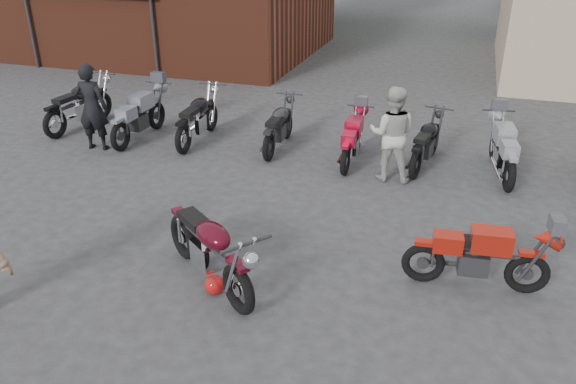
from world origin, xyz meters
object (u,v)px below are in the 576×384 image
(helmet, at_px, (215,285))
(person_light, at_px, (392,134))
(row_bike_4, at_px, (353,137))
(row_bike_5, at_px, (427,140))
(vintage_motorcycle, at_px, (209,244))
(row_bike_6, at_px, (504,147))
(row_bike_0, at_px, (79,102))
(row_bike_2, at_px, (198,115))
(sportbike, at_px, (480,253))
(row_bike_1, at_px, (139,113))
(row_bike_3, at_px, (279,124))
(person_dark, at_px, (92,107))

(helmet, distance_m, person_light, 4.79)
(row_bike_4, relative_size, row_bike_5, 0.97)
(vintage_motorcycle, bearing_deg, row_bike_6, 90.02)
(vintage_motorcycle, height_order, row_bike_0, vintage_motorcycle)
(row_bike_2, xyz_separation_m, row_bike_5, (4.98, 0.12, -0.05))
(row_bike_2, height_order, row_bike_5, row_bike_2)
(sportbike, bearing_deg, vintage_motorcycle, -169.92)
(person_light, relative_size, row_bike_2, 0.87)
(vintage_motorcycle, xyz_separation_m, helmet, (0.13, -0.18, -0.50))
(row_bike_1, bearing_deg, helmet, -139.85)
(row_bike_1, bearing_deg, row_bike_4, -87.91)
(row_bike_0, height_order, row_bike_3, row_bike_0)
(vintage_motorcycle, distance_m, row_bike_3, 5.15)
(vintage_motorcycle, relative_size, row_bike_5, 1.14)
(helmet, relative_size, row_bike_2, 0.13)
(sportbike, bearing_deg, row_bike_5, 98.21)
(person_dark, relative_size, person_light, 1.03)
(row_bike_6, bearing_deg, sportbike, 165.60)
(row_bike_2, distance_m, row_bike_3, 1.87)
(row_bike_4, xyz_separation_m, row_bike_6, (2.90, 0.24, 0.05))
(row_bike_1, relative_size, row_bike_4, 1.13)
(person_dark, bearing_deg, row_bike_3, -169.54)
(person_light, distance_m, row_bike_5, 1.09)
(sportbike, distance_m, row_bike_1, 8.25)
(helmet, distance_m, row_bike_0, 7.79)
(row_bike_1, relative_size, row_bike_2, 1.00)
(row_bike_0, bearing_deg, row_bike_4, -85.01)
(sportbike, bearing_deg, row_bike_3, 129.27)
(vintage_motorcycle, xyz_separation_m, row_bike_4, (0.91, 4.86, -0.10))
(row_bike_1, bearing_deg, row_bike_3, -82.73)
(vintage_motorcycle, xyz_separation_m, row_bike_2, (-2.62, 4.98, -0.02))
(vintage_motorcycle, xyz_separation_m, row_bike_3, (-0.76, 5.10, -0.07))
(helmet, height_order, row_bike_5, row_bike_5)
(person_dark, bearing_deg, vintage_motorcycle, 132.00)
(row_bike_1, distance_m, row_bike_2, 1.35)
(row_bike_6, bearing_deg, row_bike_2, 81.84)
(vintage_motorcycle, bearing_deg, row_bike_2, 154.56)
(sportbike, relative_size, row_bike_6, 0.93)
(person_dark, distance_m, person_light, 6.31)
(helmet, bearing_deg, row_bike_0, 138.69)
(row_bike_5, bearing_deg, helmet, 166.24)
(person_light, xyz_separation_m, row_bike_4, (-0.86, 0.61, -0.38))
(vintage_motorcycle, bearing_deg, row_bike_1, 166.70)
(row_bike_5, height_order, row_bike_6, row_bike_6)
(person_light, distance_m, row_bike_3, 2.69)
(vintage_motorcycle, distance_m, person_light, 4.61)
(vintage_motorcycle, relative_size, row_bike_2, 1.04)
(row_bike_4, height_order, row_bike_6, row_bike_6)
(helmet, height_order, row_bike_2, row_bike_2)
(person_dark, relative_size, row_bike_2, 0.89)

